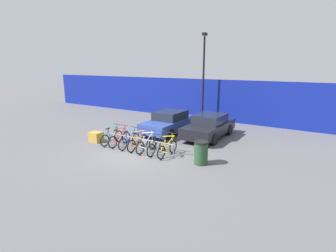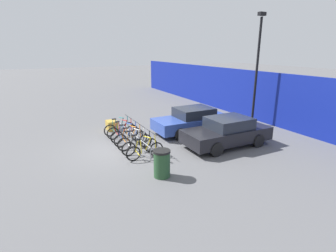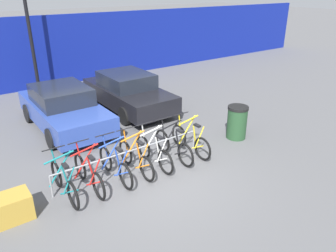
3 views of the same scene
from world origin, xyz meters
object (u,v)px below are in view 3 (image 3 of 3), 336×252
Objects in this scene: bicycle_blue at (115,165)px; car_blue at (64,108)px; cargo_crate at (13,207)px; trash_bin at (237,122)px; bicycle_white at (154,152)px; bicycle_orange at (136,158)px; car_black at (128,92)px; bicycle_yellow at (190,140)px; bicycle_teal at (64,182)px; bike_rack at (131,153)px; bicycle_red at (89,174)px; bicycle_black at (173,146)px; lamp_post at (26,7)px.

car_blue is (0.11, 3.80, 0.31)m from bicycle_blue.
trash_bin is at bearing 0.43° from cargo_crate.
bicycle_white is 0.40× the size of car_blue.
car_black is at bearing 62.48° from bicycle_orange.
bicycle_yellow is (2.36, 0.00, 0.00)m from bicycle_blue.
bicycle_teal and bicycle_yellow have the same top height.
bicycle_white is (2.39, 0.00, 0.00)m from bicycle_teal.
bicycle_yellow is 4.43m from car_blue.
bike_rack is at bearing 5.30° from cargo_crate.
bicycle_white is 3.94m from car_blue.
car_blue reaches higher than bicycle_yellow.
bicycle_orange is (1.84, 0.00, 0.00)m from bicycle_teal.
bike_rack is 2.44× the size of bicycle_orange.
bicycle_teal is 1.84m from bicycle_orange.
bicycle_white is (0.58, -0.15, -0.11)m from bike_rack.
bike_rack is 2.44× the size of bicycle_red.
bicycle_blue is at bearing -2.80° from bicycle_teal.
bicycle_red is 1.00× the size of bicycle_white.
bicycle_white is at bearing 178.61° from trash_bin.
bicycle_black is (1.77, 0.00, 0.00)m from bicycle_blue.
car_blue is at bearing 75.64° from bicycle_red.
trash_bin is (3.60, -0.22, 0.03)m from bike_rack.
bicycle_red is 8.67m from lamp_post.
bicycle_red is at bearing 178.83° from bicycle_blue.
bicycle_blue is at bearing 2.95° from cargo_crate.
lamp_post reaches higher than car_blue.
bike_rack is 2.44× the size of bicycle_white.
car_black reaches higher than bike_rack.
car_blue is 4.66m from cargo_crate.
lamp_post is (-0.13, 7.97, 3.22)m from bicycle_orange.
car_blue is 5.10m from lamp_post.
bicycle_blue is 8.61m from lamp_post.
bicycle_orange is 2.95m from cargo_crate.
car_blue is 4.20× the size of trash_bin.
bicycle_yellow is 0.40× the size of car_black.
bicycle_red is at bearing -101.75° from car_blue.
bicycle_black is 2.39m from trash_bin.
car_blue is at bearing 108.91° from bicycle_white.
cargo_crate is at bearing -122.33° from car_blue.
bicycle_blue is 1.00× the size of bicycle_orange.
bicycle_teal is 2.39m from bicycle_white.
bicycle_white is 1.66× the size of trash_bin.
bicycle_orange is 3.58m from trash_bin.
car_black reaches higher than cargo_crate.
bicycle_yellow is 4.73m from cargo_crate.
car_blue is at bearing -172.90° from car_black.
lamp_post is at bearing 79.34° from bicycle_red.
lamp_post reaches higher than cargo_crate.
bicycle_orange is 8.60m from lamp_post.
lamp_post is (0.45, 7.97, 3.22)m from bicycle_blue.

